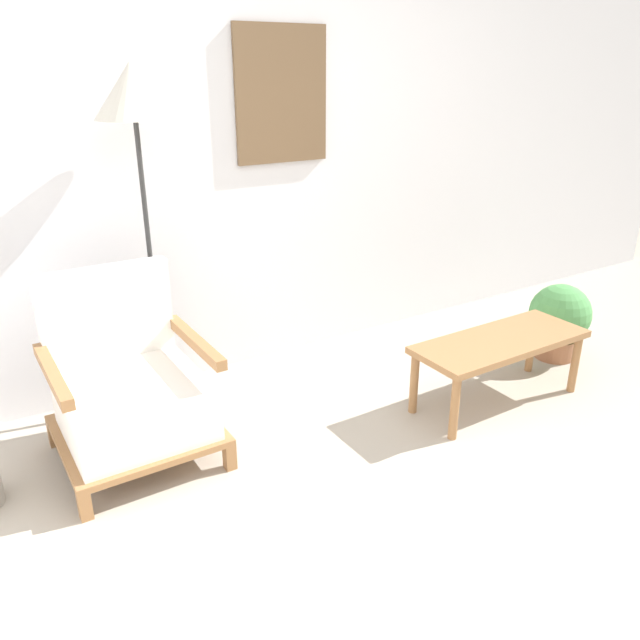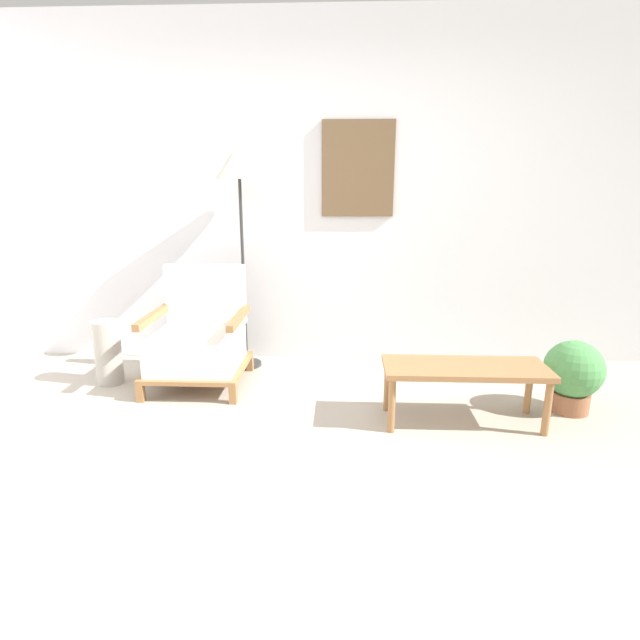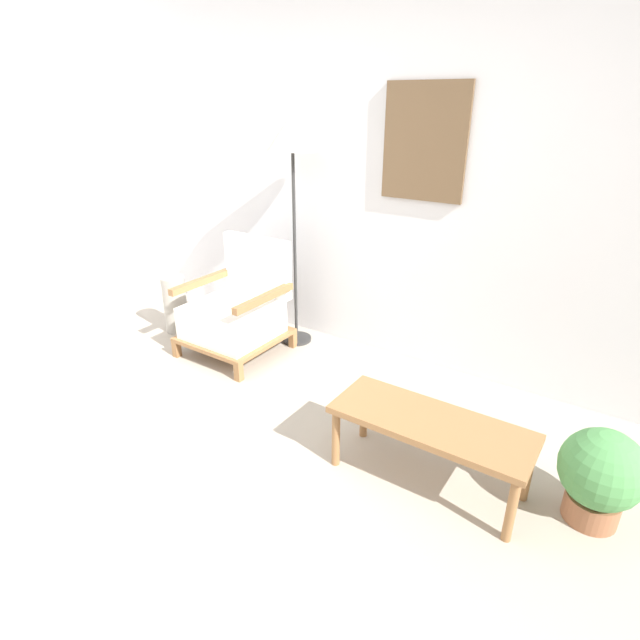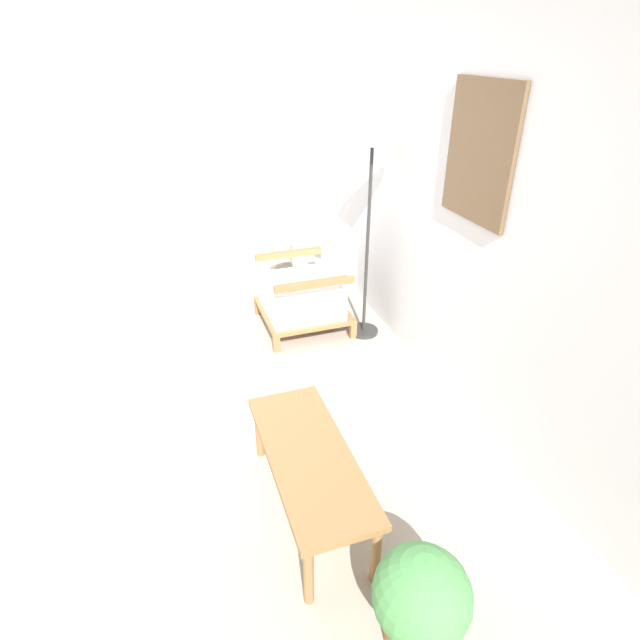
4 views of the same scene
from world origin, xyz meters
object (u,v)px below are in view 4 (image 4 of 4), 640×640
Objects in this scene: armchair at (307,289)px; floor_lamp at (373,136)px; vase at (282,268)px; potted_plant at (421,600)px; coffee_table at (309,461)px.

armchair is 0.49× the size of floor_lamp.
armchair is at bearing 2.43° from vase.
vase reaches higher than potted_plant.
armchair reaches higher than coffee_table.
floor_lamp reaches higher than coffee_table.
armchair reaches higher than vase.
coffee_table is (1.80, -0.56, -0.00)m from armchair.
floor_lamp is 1.75× the size of coffee_table.
vase reaches higher than coffee_table.
vase is (-0.95, -0.41, -1.27)m from floor_lamp.
potted_plant reaches higher than coffee_table.
armchair is at bearing -125.18° from floor_lamp.
potted_plant is at bearing 14.80° from coffee_table.
floor_lamp is 1.64m from vase.
floor_lamp is 2.15m from coffee_table.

